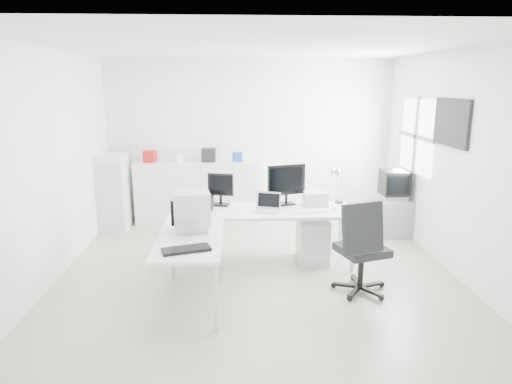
{
  "coord_description": "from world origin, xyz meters",
  "views": [
    {
      "loc": [
        -0.28,
        -5.58,
        2.37
      ],
      "look_at": [
        0.0,
        0.2,
        1.0
      ],
      "focal_mm": 32.0,
      "sensor_mm": 36.0,
      "label": 1
    }
  ],
  "objects_px": {
    "inkjet_printer": "(198,203)",
    "sideboard": "(198,192)",
    "side_desk": "(191,270)",
    "lcd_monitor_large": "(286,184)",
    "tv_cabinet": "(392,218)",
    "crt_tv": "(394,185)",
    "laptop": "(266,204)",
    "office_chair": "(362,245)",
    "filing_cabinet": "(114,192)",
    "main_desk": "(262,236)",
    "drawer_pedestal": "(313,240)",
    "lcd_monitor_small": "(221,189)",
    "laser_printer": "(315,198)",
    "crt_monitor": "(191,211)"
  },
  "relations": [
    {
      "from": "inkjet_printer",
      "to": "sideboard",
      "type": "height_order",
      "value": "sideboard"
    },
    {
      "from": "side_desk",
      "to": "lcd_monitor_large",
      "type": "height_order",
      "value": "lcd_monitor_large"
    },
    {
      "from": "tv_cabinet",
      "to": "crt_tv",
      "type": "xyz_separation_m",
      "value": [
        0.0,
        0.0,
        0.53
      ]
    },
    {
      "from": "laptop",
      "to": "sideboard",
      "type": "xyz_separation_m",
      "value": [
        -1.05,
        2.1,
        -0.33
      ]
    },
    {
      "from": "office_chair",
      "to": "filing_cabinet",
      "type": "xyz_separation_m",
      "value": [
        -3.46,
        2.55,
        0.06
      ]
    },
    {
      "from": "inkjet_printer",
      "to": "filing_cabinet",
      "type": "height_order",
      "value": "filing_cabinet"
    },
    {
      "from": "lcd_monitor_large",
      "to": "sideboard",
      "type": "height_order",
      "value": "lcd_monitor_large"
    },
    {
      "from": "main_desk",
      "to": "sideboard",
      "type": "bearing_deg",
      "value": 116.6
    },
    {
      "from": "drawer_pedestal",
      "to": "office_chair",
      "type": "xyz_separation_m",
      "value": [
        0.4,
        -0.98,
        0.27
      ]
    },
    {
      "from": "inkjet_printer",
      "to": "filing_cabinet",
      "type": "distance_m",
      "value": 2.15
    },
    {
      "from": "lcd_monitor_small",
      "to": "laptop",
      "type": "distance_m",
      "value": 0.7
    },
    {
      "from": "lcd_monitor_small",
      "to": "laser_printer",
      "type": "relative_size",
      "value": 1.41
    },
    {
      "from": "drawer_pedestal",
      "to": "laptop",
      "type": "distance_m",
      "value": 0.87
    },
    {
      "from": "tv_cabinet",
      "to": "sideboard",
      "type": "distance_m",
      "value": 3.29
    },
    {
      "from": "main_desk",
      "to": "lcd_monitor_large",
      "type": "xyz_separation_m",
      "value": [
        0.35,
        0.25,
        0.66
      ]
    },
    {
      "from": "main_desk",
      "to": "filing_cabinet",
      "type": "xyz_separation_m",
      "value": [
        -2.36,
        1.61,
        0.26
      ]
    },
    {
      "from": "lcd_monitor_large",
      "to": "sideboard",
      "type": "xyz_separation_m",
      "value": [
        -1.35,
        1.75,
        -0.5
      ]
    },
    {
      "from": "crt_monitor",
      "to": "office_chair",
      "type": "bearing_deg",
      "value": -12.08
    },
    {
      "from": "filing_cabinet",
      "to": "crt_tv",
      "type": "bearing_deg",
      "value": -7.29
    },
    {
      "from": "lcd_monitor_small",
      "to": "laser_printer",
      "type": "distance_m",
      "value": 1.31
    },
    {
      "from": "side_desk",
      "to": "crt_monitor",
      "type": "bearing_deg",
      "value": 90.0
    },
    {
      "from": "laser_printer",
      "to": "sideboard",
      "type": "xyz_separation_m",
      "value": [
        -1.75,
        1.78,
        -0.31
      ]
    },
    {
      "from": "crt_monitor",
      "to": "filing_cabinet",
      "type": "relative_size",
      "value": 0.36
    },
    {
      "from": "drawer_pedestal",
      "to": "side_desk",
      "type": "bearing_deg",
      "value": -143.43
    },
    {
      "from": "crt_tv",
      "to": "office_chair",
      "type": "bearing_deg",
      "value": -117.86
    },
    {
      "from": "drawer_pedestal",
      "to": "filing_cabinet",
      "type": "xyz_separation_m",
      "value": [
        -3.06,
        1.56,
        0.33
      ]
    },
    {
      "from": "lcd_monitor_small",
      "to": "sideboard",
      "type": "height_order",
      "value": "lcd_monitor_small"
    },
    {
      "from": "main_desk",
      "to": "crt_tv",
      "type": "bearing_deg",
      "value": 25.86
    },
    {
      "from": "sideboard",
      "to": "lcd_monitor_small",
      "type": "bearing_deg",
      "value": -75.53
    },
    {
      "from": "main_desk",
      "to": "laser_printer",
      "type": "bearing_deg",
      "value": 16.35
    },
    {
      "from": "laptop",
      "to": "tv_cabinet",
      "type": "relative_size",
      "value": 0.56
    },
    {
      "from": "main_desk",
      "to": "office_chair",
      "type": "height_order",
      "value": "office_chair"
    },
    {
      "from": "inkjet_printer",
      "to": "filing_cabinet",
      "type": "bearing_deg",
      "value": 137.59
    },
    {
      "from": "laptop",
      "to": "laser_printer",
      "type": "relative_size",
      "value": 1.06
    },
    {
      "from": "office_chair",
      "to": "tv_cabinet",
      "type": "height_order",
      "value": "office_chair"
    },
    {
      "from": "crt_monitor",
      "to": "crt_tv",
      "type": "bearing_deg",
      "value": 22.63
    },
    {
      "from": "side_desk",
      "to": "tv_cabinet",
      "type": "bearing_deg",
      "value": 35.56
    },
    {
      "from": "crt_tv",
      "to": "filing_cabinet",
      "type": "bearing_deg",
      "value": 172.71
    },
    {
      "from": "lcd_monitor_small",
      "to": "lcd_monitor_large",
      "type": "height_order",
      "value": "lcd_monitor_large"
    },
    {
      "from": "drawer_pedestal",
      "to": "inkjet_printer",
      "type": "relative_size",
      "value": 1.5
    },
    {
      "from": "filing_cabinet",
      "to": "office_chair",
      "type": "bearing_deg",
      "value": -36.35
    },
    {
      "from": "inkjet_printer",
      "to": "crt_tv",
      "type": "bearing_deg",
      "value": 20.01
    },
    {
      "from": "lcd_monitor_small",
      "to": "laptop",
      "type": "relative_size",
      "value": 1.33
    },
    {
      "from": "main_desk",
      "to": "laser_printer",
      "type": "distance_m",
      "value": 0.91
    },
    {
      "from": "tv_cabinet",
      "to": "filing_cabinet",
      "type": "distance_m",
      "value": 4.55
    },
    {
      "from": "laptop",
      "to": "office_chair",
      "type": "xyz_separation_m",
      "value": [
        1.05,
        -0.83,
        -0.29
      ]
    },
    {
      "from": "lcd_monitor_small",
      "to": "filing_cabinet",
      "type": "bearing_deg",
      "value": 157.56
    },
    {
      "from": "lcd_monitor_small",
      "to": "crt_monitor",
      "type": "relative_size",
      "value": 0.97
    },
    {
      "from": "lcd_monitor_large",
      "to": "filing_cabinet",
      "type": "relative_size",
      "value": 0.45
    },
    {
      "from": "office_chair",
      "to": "filing_cabinet",
      "type": "bearing_deg",
      "value": 126.12
    }
  ]
}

